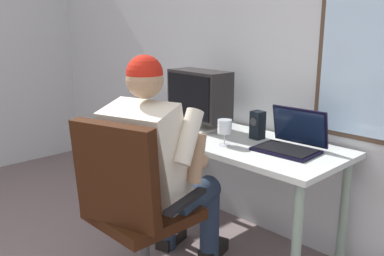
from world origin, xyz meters
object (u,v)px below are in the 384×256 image
at_px(office_chair, 131,200).
at_px(wine_glass, 225,128).
at_px(crt_monitor, 199,96).
at_px(laptop, 292,139).
at_px(person_seated, 160,166).
at_px(desk_speaker, 257,125).
at_px(desk, 232,152).

xyz_separation_m(office_chair, wine_glass, (0.03, 0.67, 0.27)).
distance_m(crt_monitor, laptop, 0.75).
bearing_deg(office_chair, wine_glass, 87.16).
bearing_deg(person_seated, office_chair, -75.87).
xyz_separation_m(crt_monitor, desk_speaker, (0.45, 0.07, -0.14)).
relative_size(desk, desk_speaker, 8.15).
xyz_separation_m(person_seated, crt_monitor, (-0.31, 0.61, 0.28)).
distance_m(desk, crt_monitor, 0.46).
height_order(office_chair, desk_speaker, office_chair).
distance_m(person_seated, crt_monitor, 0.74).
height_order(office_chair, wine_glass, office_chair).
xyz_separation_m(office_chair, person_seated, (-0.06, 0.24, 0.11)).
bearing_deg(crt_monitor, person_seated, -63.32).
bearing_deg(wine_glass, desk, 113.23).
height_order(office_chair, laptop, office_chair).
bearing_deg(office_chair, desk_speaker, 84.99).
height_order(crt_monitor, desk_speaker, crt_monitor).
bearing_deg(desk, person_seated, -93.07).
relative_size(laptop, desk_speaker, 2.03).
bearing_deg(laptop, crt_monitor, -177.91).
distance_m(desk, wine_glass, 0.25).
bearing_deg(laptop, desk_speaker, 171.58).
xyz_separation_m(desk, wine_glass, (0.06, -0.15, 0.20)).
bearing_deg(person_seated, crt_monitor, 116.68).
height_order(crt_monitor, wine_glass, crt_monitor).
bearing_deg(person_seated, laptop, 56.39).
xyz_separation_m(desk, office_chair, (0.03, -0.81, -0.07)).
height_order(laptop, wine_glass, laptop).
distance_m(office_chair, wine_glass, 0.72).
distance_m(desk, desk_speaker, 0.24).
bearing_deg(laptop, wine_glass, -147.01).
height_order(person_seated, crt_monitor, person_seated).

